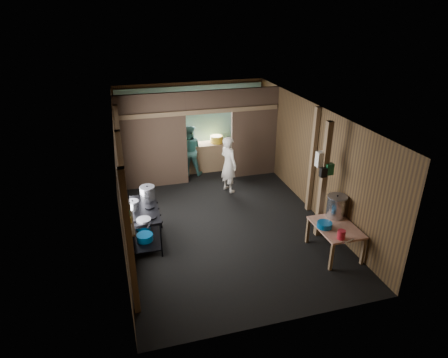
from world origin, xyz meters
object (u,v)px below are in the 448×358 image
object	(u,v)px
gas_range	(143,226)
stock_pot	(336,207)
prep_table	(334,240)
stove_pot_large	(148,193)
yellow_tub	(217,139)
pink_bucket	(341,235)
cook	(229,164)

from	to	relation	value
gas_range	stock_pot	xyz separation A→B (m)	(3.90, -1.07, 0.44)
stock_pot	gas_range	bearing A→B (deg)	164.72
prep_table	stove_pot_large	xyz separation A→B (m)	(-3.54, 1.84, 0.64)
gas_range	stove_pot_large	distance (m)	0.70
stove_pot_large	yellow_tub	size ratio (longest dim) A/B	0.86
gas_range	pink_bucket	bearing A→B (deg)	-27.55
gas_range	stove_pot_large	size ratio (longest dim) A/B	4.17
prep_table	pink_bucket	bearing A→B (deg)	-109.67
gas_range	stock_pot	distance (m)	4.07
stock_pot	cook	size ratio (longest dim) A/B	0.31
stove_pot_large	cook	size ratio (longest dim) A/B	0.21
pink_bucket	yellow_tub	distance (m)	5.48
stock_pot	cook	xyz separation A→B (m)	(-1.46, 2.99, -0.08)
pink_bucket	cook	distance (m)	3.95
pink_bucket	cook	xyz separation A→B (m)	(-1.12, 3.78, 0.06)
prep_table	yellow_tub	distance (m)	5.14
gas_range	cook	size ratio (longest dim) A/B	0.89
prep_table	stove_pot_large	distance (m)	4.04
gas_range	yellow_tub	size ratio (longest dim) A/B	3.60
prep_table	gas_range	bearing A→B (deg)	158.71
gas_range	yellow_tub	distance (m)	4.37
gas_range	yellow_tub	world-z (taller)	yellow_tub
cook	pink_bucket	bearing A→B (deg)	173.43
pink_bucket	stock_pot	bearing A→B (deg)	66.68
yellow_tub	stock_pot	bearing A→B (deg)	-73.30
stove_pot_large	yellow_tub	distance (m)	3.92
stock_pot	prep_table	bearing A→B (deg)	-117.08
prep_table	pink_bucket	distance (m)	0.59
gas_range	pink_bucket	distance (m)	4.03
gas_range	prep_table	distance (m)	3.98
gas_range	cook	xyz separation A→B (m)	(2.45, 1.93, 0.37)
stove_pot_large	pink_bucket	xyz separation A→B (m)	(3.39, -2.25, -0.24)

